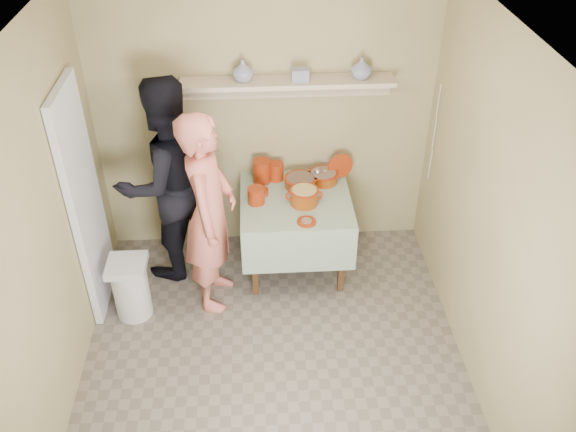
{
  "coord_description": "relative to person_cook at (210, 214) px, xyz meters",
  "views": [
    {
      "loc": [
        -0.09,
        -3.15,
        3.76
      ],
      "look_at": [
        0.15,
        0.75,
        0.95
      ],
      "focal_mm": 38.0,
      "sensor_mm": 36.0,
      "label": 1
    }
  ],
  "objects": [
    {
      "name": "cazuela_meat_a",
      "position": [
        0.78,
        0.56,
        -0.08
      ],
      "size": [
        0.3,
        0.3,
        0.1
      ],
      "color": "#6B2603",
      "rests_on": "serving_table"
    },
    {
      "name": "trash_bin",
      "position": [
        -0.7,
        -0.17,
        -0.61
      ],
      "size": [
        0.32,
        0.32,
        0.56
      ],
      "color": "silver",
      "rests_on": "ground"
    },
    {
      "name": "plate_stack_b",
      "position": [
        0.57,
        0.71,
        -0.05
      ],
      "size": [
        0.14,
        0.14,
        0.17
      ],
      "primitive_type": "cylinder",
      "color": "maroon",
      "rests_on": "serving_table"
    },
    {
      "name": "front_plate",
      "position": [
        0.79,
        0.01,
        -0.12
      ],
      "size": [
        0.16,
        0.16,
        0.03
      ],
      "color": "maroon",
      "rests_on": "serving_table"
    },
    {
      "name": "tile_panel",
      "position": [
        -0.98,
        0.06,
        0.1
      ],
      "size": [
        0.06,
        0.7,
        2.0
      ],
      "primitive_type": "cube",
      "color": "silver",
      "rests_on": "ground"
    },
    {
      "name": "electrical_cord",
      "position": [
        1.95,
        0.59,
        0.35
      ],
      "size": [
        0.01,
        0.05,
        0.9
      ],
      "color": "silver",
      "rests_on": "wall_shelf"
    },
    {
      "name": "wall_shelf",
      "position": [
        0.68,
        0.76,
        0.78
      ],
      "size": [
        1.8,
        0.25,
        0.21
      ],
      "color": "#C3B091",
      "rests_on": "room_shell"
    },
    {
      "name": "vase_right",
      "position": [
        1.29,
        0.73,
        0.91
      ],
      "size": [
        0.22,
        0.22,
        0.18
      ],
      "primitive_type": "imported",
      "rotation": [
        0.0,
        0.0,
        0.34
      ],
      "color": "navy",
      "rests_on": "wall_shelf"
    },
    {
      "name": "person_cook",
      "position": [
        0.0,
        0.0,
        0.0
      ],
      "size": [
        0.51,
        0.7,
        1.79
      ],
      "primitive_type": "imported",
      "rotation": [
        0.0,
        0.0,
        1.44
      ],
      "color": "#D46B5B",
      "rests_on": "ground"
    },
    {
      "name": "person_helper",
      "position": [
        -0.38,
        0.44,
        0.05
      ],
      "size": [
        1.16,
        1.1,
        1.89
      ],
      "primitive_type": "imported",
      "rotation": [
        0.0,
        0.0,
        -2.56
      ],
      "color": "black",
      "rests_on": "ground"
    },
    {
      "name": "room_shell",
      "position": [
        0.48,
        -0.89,
        0.71
      ],
      "size": [
        3.04,
        3.54,
        2.62
      ],
      "color": "tan",
      "rests_on": "ground"
    },
    {
      "name": "propped_lid",
      "position": [
        1.16,
        0.7,
        -0.02
      ],
      "size": [
        0.24,
        0.09,
        0.24
      ],
      "primitive_type": "cylinder",
      "rotation": [
        1.49,
        0.0,
        0.24
      ],
      "color": "maroon",
      "rests_on": "serving_table"
    },
    {
      "name": "vase_left",
      "position": [
        0.31,
        0.73,
        0.91
      ],
      "size": [
        0.19,
        0.19,
        0.18
      ],
      "primitive_type": "imported",
      "rotation": [
        0.0,
        0.0,
        0.12
      ],
      "color": "navy",
      "rests_on": "wall_shelf"
    },
    {
      "name": "cazuela_rice",
      "position": [
        0.79,
        0.3,
        -0.05
      ],
      "size": [
        0.33,
        0.25,
        0.14
      ],
      "color": "#6B2603",
      "rests_on": "serving_table"
    },
    {
      "name": "bowl_stack",
      "position": [
        0.38,
        0.33,
        -0.06
      ],
      "size": [
        0.15,
        0.15,
        0.15
      ],
      "primitive_type": "cylinder",
      "color": "maroon",
      "rests_on": "serving_table"
    },
    {
      "name": "cazuela_meat_b",
      "position": [
        1.0,
        0.64,
        -0.08
      ],
      "size": [
        0.28,
        0.28,
        0.1
      ],
      "color": "#6B2603",
      "rests_on": "serving_table"
    },
    {
      "name": "plate_stack_a",
      "position": [
        0.44,
        0.68,
        -0.03
      ],
      "size": [
        0.16,
        0.16,
        0.22
      ],
      "primitive_type": "cylinder",
      "color": "maroon",
      "rests_on": "serving_table"
    },
    {
      "name": "ground",
      "position": [
        0.48,
        -0.89,
        -0.9
      ],
      "size": [
        3.5,
        3.5,
        0.0
      ],
      "primitive_type": "plane",
      "color": "#6E6456",
      "rests_on": "ground"
    },
    {
      "name": "serving_table",
      "position": [
        0.73,
        0.39,
        -0.25
      ],
      "size": [
        0.97,
        0.97,
        0.76
      ],
      "color": "#4C2D16",
      "rests_on": "ground"
    },
    {
      "name": "ladle",
      "position": [
        0.94,
        0.63,
        -0.03
      ],
      "size": [
        0.08,
        0.26,
        0.19
      ],
      "color": "silver",
      "rests_on": "cazuela_meat_b"
    },
    {
      "name": "empty_bowl",
      "position": [
        0.42,
        0.47,
        -0.11
      ],
      "size": [
        0.15,
        0.15,
        0.04
      ],
      "primitive_type": "cylinder",
      "color": "maroon",
      "rests_on": "serving_table"
    },
    {
      "name": "ceramic_box",
      "position": [
        0.78,
        0.71,
        0.87
      ],
      "size": [
        0.14,
        0.11,
        0.1
      ],
      "primitive_type": "cube",
      "rotation": [
        0.0,
        0.0,
        0.03
      ],
      "color": "navy",
      "rests_on": "wall_shelf"
    }
  ]
}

